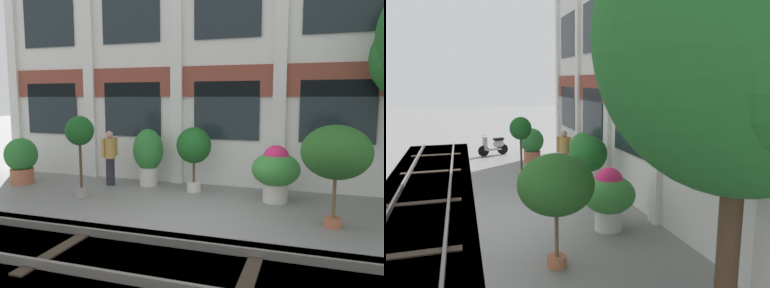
# 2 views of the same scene
# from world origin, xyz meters

# --- Properties ---
(ground_plane) EXTENTS (80.00, 80.00, 0.00)m
(ground_plane) POSITION_xyz_m (0.00, 0.00, 0.00)
(ground_plane) COLOR gray
(apartment_facade) EXTENTS (15.55, 0.64, 8.92)m
(apartment_facade) POSITION_xyz_m (-0.00, 3.41, 4.43)
(apartment_facade) COLOR silver
(apartment_facade) RESTS_ON ground
(rail_tracks) EXTENTS (23.19, 2.80, 0.43)m
(rail_tracks) POSITION_xyz_m (-0.00, -2.33, -0.13)
(rail_tracks) COLOR #423F3A
(rail_tracks) RESTS_ON ground
(broadleaf_tree) EXTENTS (3.70, 3.52, 5.79)m
(broadleaf_tree) POSITION_xyz_m (5.44, 1.97, 3.79)
(broadleaf_tree) COLOR #4C3826
(broadleaf_tree) RESTS_ON ground
(potted_plant_glazed_jar) EXTENTS (0.97, 0.97, 1.40)m
(potted_plant_glazed_jar) POSITION_xyz_m (-6.04, 1.58, 0.77)
(potted_plant_glazed_jar) COLOR #B76647
(potted_plant_glazed_jar) RESTS_ON ground
(potted_plant_ribbed_drum) EXTENTS (0.89, 0.89, 1.70)m
(potted_plant_ribbed_drum) POSITION_xyz_m (-2.22, 2.54, 0.97)
(potted_plant_ribbed_drum) COLOR beige
(potted_plant_ribbed_drum) RESTS_ON ground
(potted_plant_terracotta_small) EXTENTS (0.97, 0.97, 1.81)m
(potted_plant_terracotta_small) POSITION_xyz_m (-0.70, 2.27, 1.25)
(potted_plant_terracotta_small) COLOR beige
(potted_plant_terracotta_small) RESTS_ON ground
(potted_plant_low_pan) EXTENTS (1.38, 1.38, 2.09)m
(potted_plant_low_pan) POSITION_xyz_m (2.90, 0.37, 1.53)
(potted_plant_low_pan) COLOR #B76647
(potted_plant_low_pan) RESTS_ON ground
(potted_plant_tall_urn) EXTENTS (0.73, 0.73, 2.16)m
(potted_plant_tall_urn) POSITION_xyz_m (-3.31, 0.71, 1.63)
(potted_plant_tall_urn) COLOR gray
(potted_plant_tall_urn) RESTS_ON ground
(potted_plant_stone_basin) EXTENTS (1.21, 1.21, 1.44)m
(potted_plant_stone_basin) POSITION_xyz_m (1.58, 1.92, 0.81)
(potted_plant_stone_basin) COLOR beige
(potted_plant_stone_basin) RESTS_ON ground
(scooter_near_curb) EXTENTS (0.62, 1.35, 0.98)m
(scooter_near_curb) POSITION_xyz_m (-7.95, 0.22, 0.44)
(scooter_near_curb) COLOR black
(scooter_near_curb) RESTS_ON ground
(resident_by_doorway) EXTENTS (0.34, 0.47, 1.64)m
(resident_by_doorway) POSITION_xyz_m (-3.33, 2.22, 0.88)
(resident_by_doorway) COLOR #282833
(resident_by_doorway) RESTS_ON ground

